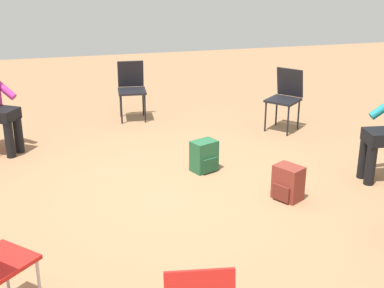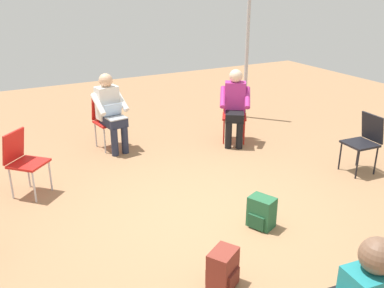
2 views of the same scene
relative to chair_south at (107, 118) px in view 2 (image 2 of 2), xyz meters
name	(u,v)px [view 2 (image 2 of 2)]	position (x,y,z in m)	size (l,w,h in m)	color
ground_plane	(205,219)	(-0.27, 2.79, -0.50)	(15.27, 15.27, 0.00)	#99704C
chair_south	(107,118)	(0.00, 0.00, 0.00)	(0.45, 0.49, 0.85)	red
chair_southeast	(23,158)	(1.45, 1.14, 0.00)	(0.58, 0.58, 0.85)	red
chair_southwest	(234,112)	(-2.03, 0.70, 0.00)	(0.57, 0.58, 0.85)	red
chair_west	(364,139)	(-2.92, 2.68, 0.00)	(0.46, 0.43, 0.85)	black
person_with_laptop	(110,109)	(-0.02, 0.17, 0.20)	(0.54, 0.56, 1.24)	#23283D
person_in_magenta	(235,103)	(-1.94, 0.84, 0.20)	(0.63, 0.63, 1.24)	black
backpack_near_laptop_user	(261,214)	(-0.75, 3.20, -0.34)	(0.31, 0.34, 0.36)	#235B38
backpack_by_empty_chair	(223,270)	(0.16, 3.84, -0.34)	(0.34, 0.32, 0.36)	maroon
tent_pole_far	(247,51)	(-2.93, -0.28, 0.83)	(0.07, 0.07, 2.64)	#B2B2B7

